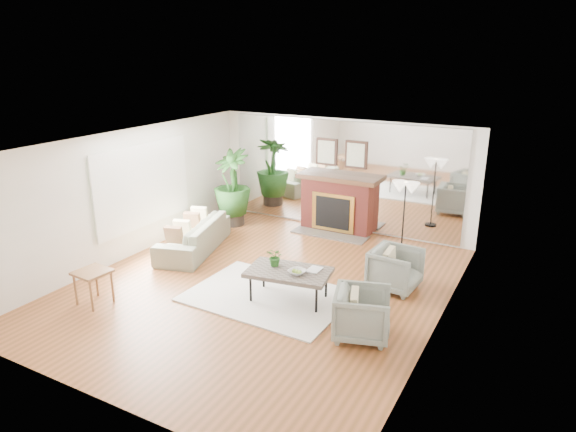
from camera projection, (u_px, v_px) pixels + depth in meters
The scene contains 18 objects.
ground at pixel (261, 286), 8.93m from camera, with size 7.00×7.00×0.00m, color brown.
wall_left at pixel (128, 195), 9.90m from camera, with size 0.02×7.00×2.50m, color white.
wall_right at pixel (442, 250), 7.18m from camera, with size 0.02×7.00×2.50m, color white.
wall_back at pixel (341, 175), 11.45m from camera, with size 6.00×0.02×2.50m, color white.
mirror_panel at pixel (341, 175), 11.44m from camera, with size 5.40×0.04×2.40m, color silver.
window_panel at pixel (143, 185), 10.19m from camera, with size 0.04×2.40×1.50m, color #B2E09E.
fireplace at pixel (337, 203), 11.44m from camera, with size 1.85×0.83×2.05m.
area_rug at pixel (268, 296), 8.54m from camera, with size 2.58×1.84×0.03m, color silver.
coffee_table at pixel (289, 273), 8.28m from camera, with size 1.43×0.97×0.53m.
sofa at pixel (194, 236), 10.42m from camera, with size 2.16×0.84×0.63m, color gray.
armchair_back at pixel (395, 269), 8.73m from camera, with size 0.77×0.79×0.72m, color gray.
armchair_front at pixel (362, 314), 7.26m from camera, with size 0.77×0.79×0.72m, color gray.
side_table at pixel (93, 276), 8.18m from camera, with size 0.54×0.54×0.57m.
potted_ficus at pixel (232, 185), 11.78m from camera, with size 1.02×1.02×1.78m.
floor_lamp at pixel (405, 194), 9.57m from camera, with size 0.51×0.29×1.58m.
tabletop_plant at pixel (275, 257), 8.39m from camera, with size 0.28×0.25×0.31m, color #296023.
fruit_bowl at pixel (297, 272), 8.12m from camera, with size 0.27×0.27×0.07m, color #905A39.
book at pixel (309, 269), 8.31m from camera, with size 0.20×0.28×0.02m, color #905A39.
Camera 1 is at (4.29, -6.90, 3.93)m, focal length 32.00 mm.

